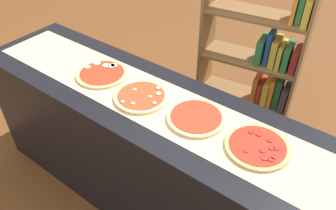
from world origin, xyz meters
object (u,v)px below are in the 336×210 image
at_px(pizza_pepperoni_3, 257,146).
at_px(pizza_plain_2, 196,117).
at_px(bookshelf, 262,68).
at_px(pizza_mushroom_1, 141,96).
at_px(pizza_mozzarella_0, 102,73).

bearing_deg(pizza_pepperoni_3, pizza_plain_2, -179.98).
xyz_separation_m(pizza_pepperoni_3, bookshelf, (-0.39, 1.01, -0.24)).
bearing_deg(pizza_pepperoni_3, pizza_mushroom_1, -177.20).
distance_m(pizza_plain_2, pizza_pepperoni_3, 0.34).
relative_size(pizza_mozzarella_0, pizza_pepperoni_3, 1.03).
height_order(pizza_plain_2, bookshelf, bookshelf).
xyz_separation_m(pizza_mushroom_1, pizza_plain_2, (0.33, 0.03, 0.00)).
bearing_deg(pizza_mushroom_1, pizza_mozzarella_0, 174.26).
bearing_deg(pizza_mozzarella_0, pizza_pepperoni_3, -0.06).
distance_m(pizza_plain_2, bookshelf, 1.04).
bearing_deg(pizza_pepperoni_3, bookshelf, 111.27).
bearing_deg(pizza_mozzarella_0, pizza_plain_2, -0.10).
xyz_separation_m(pizza_plain_2, pizza_pepperoni_3, (0.34, 0.00, -0.00)).
bearing_deg(pizza_mushroom_1, pizza_plain_2, 5.58).
bearing_deg(pizza_plain_2, pizza_pepperoni_3, 0.02).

